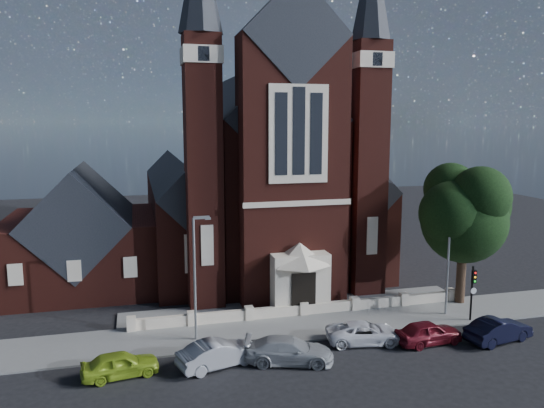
{
  "coord_description": "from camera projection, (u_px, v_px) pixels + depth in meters",
  "views": [
    {
      "loc": [
        -11.34,
        -28.35,
        13.86
      ],
      "look_at": [
        -0.91,
        12.0,
        7.39
      ],
      "focal_mm": 35.0,
      "sensor_mm": 36.0,
      "label": 1
    }
  ],
  "objects": [
    {
      "name": "car_lime_van",
      "position": [
        120.0,
        364.0,
        29.03
      ],
      "size": [
        4.38,
        2.31,
        1.42
      ],
      "primitive_type": "imported",
      "rotation": [
        0.0,
        0.0,
        1.73
      ],
      "color": "#8BAD22",
      "rests_on": "ground"
    },
    {
      "name": "car_dark_red",
      "position": [
        428.0,
        332.0,
        33.35
      ],
      "size": [
        4.49,
        2.12,
        1.48
      ],
      "primitive_type": "imported",
      "rotation": [
        0.0,
        0.0,
        1.66
      ],
      "color": "maroon",
      "rests_on": "ground"
    },
    {
      "name": "street_tree",
      "position": [
        468.0,
        215.0,
        39.56
      ],
      "size": [
        6.4,
        6.6,
        10.7
      ],
      "color": "black",
      "rests_on": "ground"
    },
    {
      "name": "church",
      "position": [
        253.0,
        179.0,
        52.74
      ],
      "size": [
        20.01,
        34.9,
        29.2
      ],
      "color": "#491A13",
      "rests_on": "ground"
    },
    {
      "name": "street_lamp_right",
      "position": [
        450.0,
        253.0,
        37.67
      ],
      "size": [
        1.16,
        0.22,
        8.09
      ],
      "color": "gray",
      "rests_on": "ground"
    },
    {
      "name": "traffic_signal",
      "position": [
        473.0,
        286.0,
        36.69
      ],
      "size": [
        0.28,
        0.42,
        4.0
      ],
      "color": "black",
      "rests_on": "ground"
    },
    {
      "name": "car_navy",
      "position": [
        498.0,
        330.0,
        33.69
      ],
      "size": [
        4.85,
        2.53,
        1.52
      ],
      "primitive_type": "imported",
      "rotation": [
        0.0,
        0.0,
        1.78
      ],
      "color": "black",
      "rests_on": "ground"
    },
    {
      "name": "car_silver_a",
      "position": [
        218.0,
        354.0,
        30.22
      ],
      "size": [
        4.96,
        2.96,
        1.55
      ],
      "primitive_type": "imported",
      "rotation": [
        0.0,
        0.0,
        1.87
      ],
      "color": "#919398",
      "rests_on": "ground"
    },
    {
      "name": "ground",
      "position": [
        273.0,
        282.0,
        46.4
      ],
      "size": [
        120.0,
        120.0,
        0.0
      ],
      "primitive_type": "plane",
      "color": "black",
      "rests_on": "ground"
    },
    {
      "name": "street_lamp_left",
      "position": [
        196.0,
        271.0,
        33.22
      ],
      "size": [
        1.16,
        0.22,
        8.09
      ],
      "color": "gray",
      "rests_on": "ground"
    },
    {
      "name": "car_silver_b",
      "position": [
        289.0,
        350.0,
        30.7
      ],
      "size": [
        5.55,
        3.49,
        1.5
      ],
      "primitive_type": "imported",
      "rotation": [
        0.0,
        0.0,
        1.28
      ],
      "color": "#9EA2A6",
      "rests_on": "ground"
    },
    {
      "name": "forecourt_wall",
      "position": [
        303.0,
        316.0,
        38.27
      ],
      "size": [
        24.0,
        0.4,
        0.9
      ],
      "primitive_type": "cube",
      "color": "beige",
      "rests_on": "ground"
    },
    {
      "name": "car_white_suv",
      "position": [
        364.0,
        333.0,
        33.48
      ],
      "size": [
        5.13,
        3.02,
        1.34
      ],
      "primitive_type": "imported",
      "rotation": [
        0.0,
        0.0,
        1.4
      ],
      "color": "white",
      "rests_on": "ground"
    },
    {
      "name": "forecourt_paving",
      "position": [
        295.0,
        306.0,
        40.18
      ],
      "size": [
        26.0,
        3.0,
        0.14
      ],
      "primitive_type": "cube",
      "color": "slate",
      "rests_on": "ground"
    },
    {
      "name": "parish_hall",
      "position": [
        81.0,
        240.0,
        44.7
      ],
      "size": [
        12.0,
        12.2,
        10.24
      ],
      "color": "#491A13",
      "rests_on": "ground"
    },
    {
      "name": "pavement_strip",
      "position": [
        312.0,
        326.0,
        36.36
      ],
      "size": [
        60.0,
        5.0,
        0.12
      ],
      "primitive_type": "cube",
      "color": "slate",
      "rests_on": "ground"
    }
  ]
}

